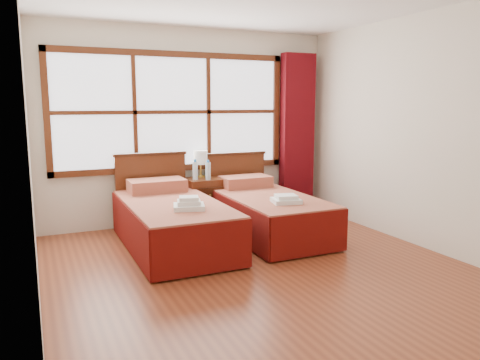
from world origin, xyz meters
name	(u,v)px	position (x,y,z in m)	size (l,w,h in m)	color
floor	(266,273)	(0.00, 0.00, 0.00)	(4.50, 4.50, 0.00)	brown
wall_back	(190,127)	(0.00, 2.25, 1.30)	(4.00, 4.00, 0.00)	silver
wall_left	(29,146)	(-2.00, 0.00, 1.30)	(4.50, 4.50, 0.00)	silver
wall_right	(429,132)	(2.00, 0.00, 1.30)	(4.50, 4.50, 0.00)	silver
window	(173,112)	(-0.25, 2.21, 1.50)	(3.16, 0.06, 1.56)	white
curtain	(297,134)	(1.60, 2.11, 1.17)	(0.50, 0.16, 2.30)	#610910
bed_left	(172,221)	(-0.58, 1.20, 0.30)	(1.02, 2.04, 0.98)	#36180B
bed_right	(266,212)	(0.62, 1.20, 0.29)	(0.97, 1.99, 0.94)	#36180B
nightstand	(204,201)	(0.10, 1.99, 0.31)	(0.47, 0.46, 0.62)	#502411
towels_left	(189,204)	(-0.53, 0.73, 0.58)	(0.38, 0.35, 0.13)	white
towels_right	(286,199)	(0.61, 0.69, 0.54)	(0.36, 0.33, 0.09)	white
lamp	(200,158)	(0.10, 2.14, 0.88)	(0.19, 0.19, 0.36)	gold
bottle_near	(195,170)	(-0.03, 1.96, 0.74)	(0.07, 0.07, 0.27)	silver
bottle_far	(208,171)	(0.12, 1.88, 0.74)	(0.07, 0.07, 0.26)	silver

